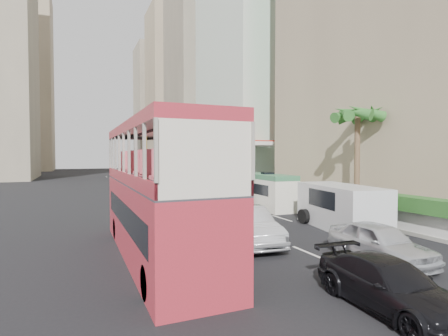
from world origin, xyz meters
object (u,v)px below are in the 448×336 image
van_asset (213,204)px  minibus_near (217,187)px  double_decker_bus (157,190)px  panel_van_far (207,183)px  car_black (389,309)px  car_silver_lane_a (247,244)px  minibus_far (268,191)px  palm_tree (357,163)px  car_silver_lane_b (379,262)px  shell_station (251,165)px  panel_van_near (341,207)px

van_asset → minibus_near: 1.42m
double_decker_bus → van_asset: (7.29, 12.73, -2.53)m
van_asset → panel_van_far: 9.20m
car_black → car_silver_lane_a: bearing=95.4°
car_black → minibus_far: (5.78, 15.89, 1.26)m
minibus_far → palm_tree: (3.69, -4.96, 2.12)m
minibus_near → minibus_far: bearing=-52.4°
car_silver_lane_b → car_black: bearing=-132.3°
double_decker_bus → minibus_far: bearing=41.6°
double_decker_bus → shell_station: (16.00, 23.00, 0.22)m
panel_van_far → shell_station: (6.01, 1.52, 1.84)m
car_silver_lane_b → car_black: size_ratio=0.98×
double_decker_bus → van_asset: double_decker_bus is taller
car_silver_lane_b → minibus_far: bearing=79.5°
car_silver_lane_b → van_asset: (0.03, 16.65, 0.00)m
van_asset → palm_tree: size_ratio=0.66×
car_silver_lane_a → car_black: 7.28m
car_silver_lane_b → panel_van_far: (2.74, 25.40, 0.91)m
minibus_near → shell_station: 13.68m
double_decker_bus → car_silver_lane_b: bearing=-28.4°
minibus_near → double_decker_bus: bearing=-121.0°
double_decker_bus → panel_van_far: double_decker_bus is taller
car_silver_lane_a → palm_tree: palm_tree is taller
double_decker_bus → panel_van_far: bearing=65.1°
double_decker_bus → minibus_near: double_decker_bus is taller
minibus_near → panel_van_near: 11.38m
minibus_far → minibus_near: bearing=129.7°
minibus_near → shell_station: size_ratio=0.77×
car_silver_lane_b → panel_van_far: bearing=85.8°
car_silver_lane_b → palm_tree: (6.55, 7.92, 3.38)m
palm_tree → minibus_far: bearing=126.6°
shell_station → double_decker_bus: bearing=-124.8°
panel_van_near → shell_station: shell_station is taller
minibus_near → minibus_far: 4.30m
minibus_near → panel_van_far: 9.45m
minibus_near → shell_station: shell_station is taller
car_silver_lane_b → van_asset: size_ratio=1.00×
panel_van_near → minibus_far: bearing=100.1°
car_silver_lane_b → panel_van_near: (2.85, 5.23, 1.14)m
panel_van_near → palm_tree: (3.70, 2.69, 2.24)m
car_black → shell_station: shell_station is taller
panel_van_near → panel_van_far: 20.17m
minibus_far → panel_van_near: bearing=-87.8°
double_decker_bus → panel_van_far: (9.99, 21.48, -1.62)m
car_black → panel_van_far: size_ratio=0.95×
car_silver_lane_a → minibus_near: (3.45, 12.04, 1.36)m
double_decker_bus → car_silver_lane_b: (7.25, -3.92, -2.53)m
panel_van_far → shell_station: size_ratio=0.57×
double_decker_bus → car_silver_lane_a: double_decker_bus is taller
car_silver_lane_b → minibus_far: minibus_far is taller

